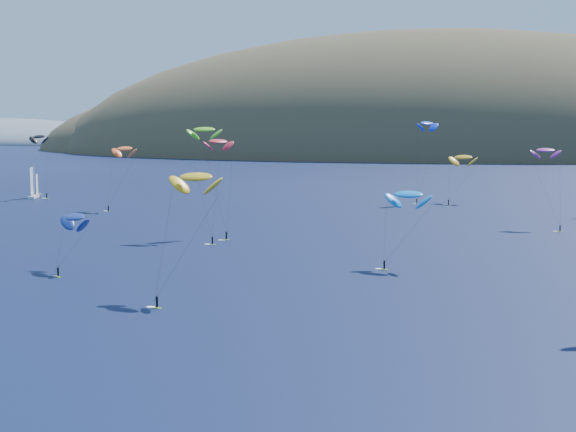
{
  "coord_description": "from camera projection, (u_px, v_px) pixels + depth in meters",
  "views": [
    {
      "loc": [
        27.89,
        -63.44,
        27.04
      ],
      "look_at": [
        0.72,
        80.0,
        9.0
      ],
      "focal_mm": 50.0,
      "sensor_mm": 36.0,
      "label": 1
    }
  ],
  "objects": [
    {
      "name": "ground",
      "position": [
        111.0,
        427.0,
        70.33
      ],
      "size": [
        2800.0,
        2800.0,
        0.0
      ],
      "primitive_type": "plane",
      "color": "black",
      "rests_on": "ground"
    },
    {
      "name": "sailboat",
      "position": [
        34.0,
        195.0,
        269.81
      ],
      "size": [
        9.73,
        8.41,
        11.71
      ],
      "rotation": [
        0.0,
        0.0,
        0.23
      ],
      "color": "silver",
      "rests_on": "ground"
    },
    {
      "name": "kitesurfer_6",
      "position": [
        546.0,
        150.0,
        197.25
      ],
      "size": [
        7.08,
        10.76,
        20.9
      ],
      "rotation": [
        0.0,
        0.0,
        -0.03
      ],
      "color": "#9EDF18",
      "rests_on": "ground"
    },
    {
      "name": "kitesurfer_10",
      "position": [
        75.0,
        217.0,
        142.09
      ],
      "size": [
        8.84,
        11.68,
        11.73
      ],
      "rotation": [
        0.0,
        0.0,
        -0.65
      ],
      "color": "#9EDF18",
      "rests_on": "ground"
    },
    {
      "name": "kitesurfer_11",
      "position": [
        463.0,
        157.0,
        254.52
      ],
      "size": [
        10.49,
        15.2,
        17.08
      ],
      "rotation": [
        0.0,
        0.0,
        -0.56
      ],
      "color": "#9EDF18",
      "rests_on": "ground"
    },
    {
      "name": "headland",
      "position": [
        4.0,
        145.0,
        884.38
      ],
      "size": [
        460.0,
        250.0,
        60.0
      ],
      "color": "slate",
      "rests_on": "ground"
    },
    {
      "name": "kitesurfer_4",
      "position": [
        427.0,
        123.0,
        253.2
      ],
      "size": [
        8.75,
        10.2,
        27.52
      ],
      "rotation": [
        0.0,
        0.0,
        0.84
      ],
      "color": "#9EDF18",
      "rests_on": "ground"
    },
    {
      "name": "kitesurfer_5",
      "position": [
        408.0,
        194.0,
        144.59
      ],
      "size": [
        9.16,
        7.62,
        15.52
      ],
      "rotation": [
        0.0,
        0.0,
        -0.31
      ],
      "color": "#9EDF18",
      "rests_on": "ground"
    },
    {
      "name": "kitesurfer_9",
      "position": [
        218.0,
        142.0,
        183.09
      ],
      "size": [
        8.27,
        12.12,
        23.56
      ],
      "rotation": [
        0.0,
        0.0,
        0.76
      ],
      "color": "#9EDF18",
      "rests_on": "ground"
    },
    {
      "name": "kitesurfer_1",
      "position": [
        124.0,
        149.0,
        234.34
      ],
      "size": [
        9.59,
        9.99,
        20.33
      ],
      "rotation": [
        0.0,
        0.0,
        -0.36
      ],
      "color": "#9EDF18",
      "rests_on": "ground"
    },
    {
      "name": "island",
      "position": [
        455.0,
        167.0,
        612.73
      ],
      "size": [
        730.0,
        300.0,
        210.0
      ],
      "color": "#3D3526",
      "rests_on": "ground"
    },
    {
      "name": "kitesurfer_12",
      "position": [
        39.0,
        137.0,
        268.57
      ],
      "size": [
        8.62,
        6.38,
        22.73
      ],
      "rotation": [
        0.0,
        0.0,
        -0.32
      ],
      "color": "#9EDF18",
      "rests_on": "ground"
    },
    {
      "name": "kitesurfer_3",
      "position": [
        204.0,
        130.0,
        179.91
      ],
      "size": [
        9.5,
        13.7,
        26.41
      ],
      "rotation": [
        0.0,
        0.0,
        0.13
      ],
      "color": "#9EDF18",
      "rests_on": "ground"
    },
    {
      "name": "kitesurfer_2",
      "position": [
        196.0,
        177.0,
        120.96
      ],
      "size": [
        9.46,
        13.43,
        20.51
      ],
      "rotation": [
        0.0,
        0.0,
        -0.28
      ],
      "color": "#9EDF18",
      "rests_on": "ground"
    }
  ]
}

